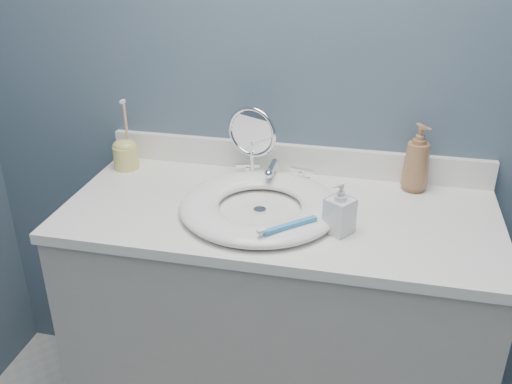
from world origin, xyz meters
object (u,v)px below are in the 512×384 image
(soap_bottle_clear, at_px, (340,207))
(toothbrush_holder, at_px, (126,153))
(makeup_mirror, at_px, (252,141))
(soap_bottle_amber, at_px, (417,158))

(soap_bottle_clear, distance_m, toothbrush_holder, 0.76)
(makeup_mirror, bearing_deg, soap_bottle_amber, 18.06)
(makeup_mirror, distance_m, toothbrush_holder, 0.43)
(toothbrush_holder, bearing_deg, soap_bottle_amber, 2.62)
(makeup_mirror, relative_size, soap_bottle_clear, 1.65)
(soap_bottle_clear, bearing_deg, soap_bottle_amber, 91.58)
(makeup_mirror, height_order, soap_bottle_clear, makeup_mirror)
(soap_bottle_amber, height_order, toothbrush_holder, toothbrush_holder)
(makeup_mirror, distance_m, soap_bottle_amber, 0.49)
(toothbrush_holder, bearing_deg, soap_bottle_clear, -20.18)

